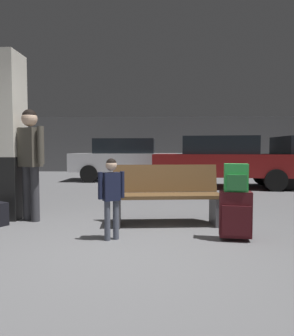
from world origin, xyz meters
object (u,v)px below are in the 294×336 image
(adult, at_px, (30,152))
(parked_car_near, at_px, (222,160))
(parked_car_far, at_px, (128,158))
(suitcase, at_px, (235,214))
(bench, at_px, (166,195))
(child, at_px, (111,190))
(backpack_bright, at_px, (236,178))
(structural_pillar, at_px, (4,137))

(adult, bearing_deg, parked_car_near, 49.80)
(parked_car_far, height_order, parked_car_near, same)
(suitcase, relative_size, parked_car_near, 0.14)
(bench, relative_size, suitcase, 2.71)
(suitcase, bearing_deg, adult, 161.57)
(parked_car_far, bearing_deg, bench, -79.91)
(suitcase, distance_m, child, 1.56)
(child, bearing_deg, backpack_bright, 1.13)
(structural_pillar, height_order, adult, structural_pillar)
(child, bearing_deg, bench, 50.37)
(child, bearing_deg, adult, 144.50)
(structural_pillar, height_order, backpack_bright, structural_pillar)
(bench, bearing_deg, backpack_bright, -44.47)
(bench, bearing_deg, suitcase, -44.45)
(backpack_bright, relative_size, adult, 0.20)
(child, relative_size, adult, 0.58)
(parked_car_near, bearing_deg, suitcase, -99.85)
(structural_pillar, relative_size, child, 2.63)
(backpack_bright, height_order, parked_car_far, parked_car_far)
(bench, distance_m, suitcase, 1.17)
(bench, bearing_deg, parked_car_near, 69.44)
(parked_car_far, bearing_deg, parked_car_near, -32.70)
(suitcase, xyz_separation_m, adult, (-2.94, 0.98, 0.75))
(bench, xyz_separation_m, child, (-0.70, -0.84, 0.18))
(suitcase, distance_m, backpack_bright, 0.45)
(backpack_bright, distance_m, child, 1.53)
(child, distance_m, parked_car_near, 6.18)
(adult, height_order, parked_car_far, adult)
(child, distance_m, parked_car_far, 7.59)
(bench, xyz_separation_m, adult, (-2.12, 0.17, 0.63))
(parked_car_near, bearing_deg, bench, -110.56)
(suitcase, xyz_separation_m, child, (-1.53, -0.03, 0.30))
(parked_car_near, bearing_deg, adult, -130.20)
(suitcase, relative_size, adult, 0.35)
(child, height_order, parked_car_near, parked_car_near)
(parked_car_far, bearing_deg, structural_pillar, -102.54)
(adult, xyz_separation_m, parked_car_near, (3.92, 4.64, -0.27))
(bench, relative_size, child, 1.62)
(child, distance_m, adult, 1.80)
(structural_pillar, distance_m, bench, 2.78)
(structural_pillar, height_order, suitcase, structural_pillar)
(bench, height_order, adult, adult)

